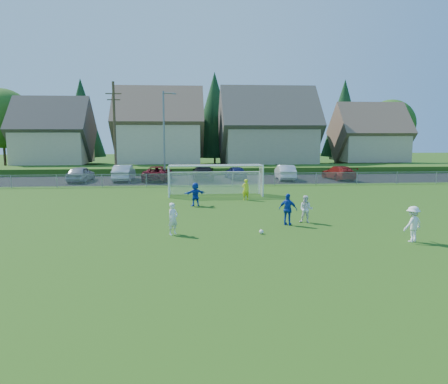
{
  "coord_description": "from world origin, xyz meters",
  "views": [
    {
      "loc": [
        -2.25,
        -18.36,
        5.13
      ],
      "look_at": [
        0.0,
        8.0,
        1.4
      ],
      "focal_mm": 35.0,
      "sensor_mm": 36.0,
      "label": 1
    }
  ],
  "objects_px": {
    "car_f": "(285,172)",
    "player_blue_b": "(195,194)",
    "player_blue_a": "(288,209)",
    "car_a": "(81,174)",
    "player_white_a": "(173,219)",
    "soccer_ball": "(261,232)",
    "player_white_c": "(413,224)",
    "car_d": "(203,173)",
    "car_b": "(124,173)",
    "car_c": "(158,173)",
    "player_white_b": "(306,209)",
    "soccer_goal": "(215,175)",
    "car_g": "(339,173)",
    "car_e": "(236,173)",
    "goalkeeper": "(246,190)"
  },
  "relations": [
    {
      "from": "car_f",
      "to": "player_blue_b",
      "type": "bearing_deg",
      "value": 61.29
    },
    {
      "from": "player_blue_a",
      "to": "player_blue_b",
      "type": "relative_size",
      "value": 1.07
    },
    {
      "from": "car_a",
      "to": "player_white_a",
      "type": "bearing_deg",
      "value": 117.65
    },
    {
      "from": "soccer_ball",
      "to": "car_f",
      "type": "xyz_separation_m",
      "value": [
        6.61,
        23.86,
        0.68
      ]
    },
    {
      "from": "soccer_ball",
      "to": "player_white_c",
      "type": "height_order",
      "value": "player_white_c"
    },
    {
      "from": "car_d",
      "to": "car_b",
      "type": "bearing_deg",
      "value": 1.28
    },
    {
      "from": "car_a",
      "to": "car_f",
      "type": "xyz_separation_m",
      "value": [
        21.01,
        -0.04,
        -0.0
      ]
    },
    {
      "from": "car_c",
      "to": "player_white_c",
      "type": "bearing_deg",
      "value": 123.33
    },
    {
      "from": "player_white_b",
      "to": "player_white_c",
      "type": "distance_m",
      "value": 5.9
    },
    {
      "from": "player_blue_a",
      "to": "soccer_ball",
      "type": "bearing_deg",
      "value": 75.6
    },
    {
      "from": "player_blue_a",
      "to": "car_d",
      "type": "height_order",
      "value": "player_blue_a"
    },
    {
      "from": "car_c",
      "to": "soccer_goal",
      "type": "height_order",
      "value": "soccer_goal"
    },
    {
      "from": "car_c",
      "to": "car_g",
      "type": "relative_size",
      "value": 1.08
    },
    {
      "from": "player_blue_b",
      "to": "car_b",
      "type": "bearing_deg",
      "value": -87.76
    },
    {
      "from": "player_white_c",
      "to": "car_d",
      "type": "xyz_separation_m",
      "value": [
        -8.71,
        26.51,
        -0.05
      ]
    },
    {
      "from": "player_white_b",
      "to": "car_c",
      "type": "relative_size",
      "value": 0.28
    },
    {
      "from": "car_a",
      "to": "player_blue_a",
      "type": "bearing_deg",
      "value": 131.13
    },
    {
      "from": "car_c",
      "to": "player_blue_a",
      "type": "bearing_deg",
      "value": 117.17
    },
    {
      "from": "soccer_ball",
      "to": "car_c",
      "type": "xyz_separation_m",
      "value": [
        -6.69,
        24.19,
        0.64
      ]
    },
    {
      "from": "player_white_a",
      "to": "car_f",
      "type": "bearing_deg",
      "value": 20.66
    },
    {
      "from": "car_e",
      "to": "goalkeeper",
      "type": "bearing_deg",
      "value": 79.34
    },
    {
      "from": "player_blue_a",
      "to": "car_d",
      "type": "distance_m",
      "value": 22.77
    },
    {
      "from": "player_white_a",
      "to": "car_e",
      "type": "xyz_separation_m",
      "value": [
        5.86,
        24.49,
        -0.09
      ]
    },
    {
      "from": "player_white_c",
      "to": "goalkeeper",
      "type": "xyz_separation_m",
      "value": [
        -6.07,
        12.87,
        -0.05
      ]
    },
    {
      "from": "player_blue_a",
      "to": "car_f",
      "type": "xyz_separation_m",
      "value": [
        4.82,
        21.93,
        -0.08
      ]
    },
    {
      "from": "player_white_c",
      "to": "car_b",
      "type": "bearing_deg",
      "value": -82.33
    },
    {
      "from": "soccer_ball",
      "to": "car_c",
      "type": "bearing_deg",
      "value": 105.46
    },
    {
      "from": "player_white_c",
      "to": "car_e",
      "type": "distance_m",
      "value": 27.35
    },
    {
      "from": "soccer_ball",
      "to": "player_white_a",
      "type": "height_order",
      "value": "player_white_a"
    },
    {
      "from": "soccer_ball",
      "to": "goalkeeper",
      "type": "bearing_deg",
      "value": 86.5
    },
    {
      "from": "car_f",
      "to": "car_d",
      "type": "bearing_deg",
      "value": 0.16
    },
    {
      "from": "goalkeeper",
      "to": "car_e",
      "type": "bearing_deg",
      "value": -108.62
    },
    {
      "from": "player_blue_b",
      "to": "goalkeeper",
      "type": "distance_m",
      "value": 4.4
    },
    {
      "from": "car_d",
      "to": "car_g",
      "type": "relative_size",
      "value": 1.08
    },
    {
      "from": "car_g",
      "to": "car_f",
      "type": "bearing_deg",
      "value": -10.95
    },
    {
      "from": "car_e",
      "to": "car_f",
      "type": "distance_m",
      "value": 5.21
    },
    {
      "from": "player_white_c",
      "to": "player_blue_b",
      "type": "distance_m",
      "value": 14.5
    },
    {
      "from": "player_blue_a",
      "to": "car_g",
      "type": "bearing_deg",
      "value": -87.41
    },
    {
      "from": "player_blue_a",
      "to": "car_c",
      "type": "height_order",
      "value": "player_blue_a"
    },
    {
      "from": "car_b",
      "to": "car_e",
      "type": "distance_m",
      "value": 11.63
    },
    {
      "from": "player_white_b",
      "to": "car_g",
      "type": "height_order",
      "value": "player_white_b"
    },
    {
      "from": "player_blue_b",
      "to": "car_e",
      "type": "relative_size",
      "value": 0.39
    },
    {
      "from": "car_d",
      "to": "car_g",
      "type": "height_order",
      "value": "car_d"
    },
    {
      "from": "car_a",
      "to": "car_d",
      "type": "xyz_separation_m",
      "value": [
        12.42,
        0.49,
        -0.0
      ]
    },
    {
      "from": "car_a",
      "to": "car_e",
      "type": "bearing_deg",
      "value": -172.3
    },
    {
      "from": "player_blue_a",
      "to": "car_f",
      "type": "bearing_deg",
      "value": -73.91
    },
    {
      "from": "car_b",
      "to": "car_c",
      "type": "xyz_separation_m",
      "value": [
        3.46,
        -0.11,
        -0.07
      ]
    },
    {
      "from": "player_blue_b",
      "to": "car_b",
      "type": "height_order",
      "value": "car_b"
    },
    {
      "from": "player_blue_b",
      "to": "car_g",
      "type": "height_order",
      "value": "player_blue_b"
    },
    {
      "from": "player_blue_a",
      "to": "goalkeeper",
      "type": "height_order",
      "value": "player_blue_a"
    }
  ]
}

